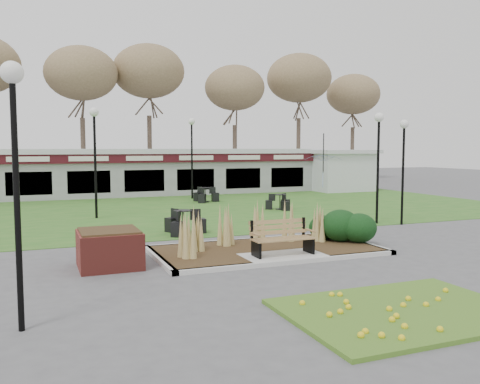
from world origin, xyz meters
name	(u,v)px	position (x,y,z in m)	size (l,w,h in m)	color
ground	(286,261)	(0.00, 0.00, 0.00)	(100.00, 100.00, 0.00)	#515154
lawn	(172,209)	(0.00, 12.00, 0.01)	(34.00, 16.00, 0.02)	#2A641F
flower_bed	(402,310)	(0.00, -4.60, 0.07)	(4.20, 3.00, 0.16)	#407120
planting_bed	(303,236)	(1.27, 1.35, 0.37)	(6.75, 3.40, 1.27)	#342214
park_bench	(281,237)	(0.00, 0.25, 0.59)	(1.70, 0.66, 0.93)	olive
brick_planter	(109,248)	(-4.40, 1.00, 0.48)	(1.50, 1.50, 0.95)	maroon
food_pavilion	(140,172)	(0.00, 19.96, 1.48)	(24.60, 3.40, 2.90)	gray
service_hut	(341,170)	(13.50, 18.00, 1.45)	(4.40, 3.40, 2.83)	silver
tree_backdrop	(118,77)	(0.00, 28.00, 8.36)	(47.24, 5.24, 10.36)	#47382B
lamp_post_near_left	(14,136)	(-6.34, -2.97, 3.15)	(0.36, 0.36, 4.32)	black
lamp_post_near_right	(378,143)	(6.30, 4.51, 3.15)	(0.36, 0.36, 4.32)	black
lamp_post_mid_left	(95,138)	(-3.72, 10.17, 3.38)	(0.38, 0.38, 4.64)	black
lamp_post_mid_right	(404,148)	(7.07, 3.97, 2.95)	(0.34, 0.34, 4.04)	black
lamp_post_far_right	(192,140)	(2.37, 16.52, 3.40)	(0.39, 0.39, 4.67)	black
bistro_set_b	(280,204)	(4.79, 9.96, 0.26)	(1.36, 1.20, 0.72)	black
bistro_set_c	(183,226)	(-1.39, 5.00, 0.29)	(1.38, 1.53, 0.82)	black
bistro_set_d	(205,197)	(2.50, 14.51, 0.28)	(1.33, 1.48, 0.79)	black
patio_umbrella	(323,170)	(9.01, 13.00, 1.70)	(2.75, 2.78, 2.67)	black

